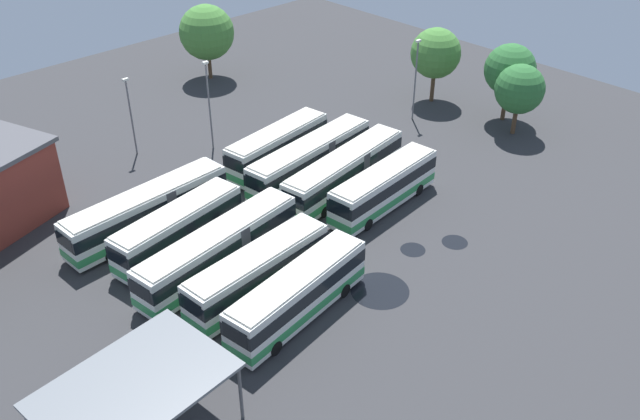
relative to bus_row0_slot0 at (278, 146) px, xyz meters
name	(u,v)px	position (x,y,z in m)	size (l,w,h in m)	color
ground_plane	(287,228)	(6.26, 8.32, -1.88)	(92.82, 92.82, 0.00)	#333335
bus_row0_slot0	(278,146)	(0.00, 0.00, 0.00)	(11.53, 3.97, 3.56)	silver
bus_row0_slot1	(311,159)	(-0.55, 3.77, 0.00)	(14.08, 4.09, 3.56)	silver
bus_row0_slot2	(345,172)	(-1.08, 7.47, 0.00)	(14.09, 4.41, 3.56)	silver
bus_row0_slot3	(384,187)	(-1.55, 11.47, 0.00)	(11.63, 3.49, 3.56)	silver
bus_row1_slot0	(148,210)	(14.27, 1.14, 0.00)	(13.99, 3.23, 3.56)	silver
bus_row1_slot1	(178,229)	(14.05, 4.95, 0.00)	(11.31, 4.13, 3.56)	silver
bus_row1_slot2	(220,249)	(13.36, 9.12, 0.00)	(14.08, 4.22, 3.56)	silver
bus_row1_slot3	(258,272)	(13.08, 13.09, 0.00)	(11.65, 3.37, 3.56)	silver
bus_row1_slot4	(298,294)	(12.70, 16.69, 0.00)	(11.82, 4.05, 3.56)	silver
maintenance_shelter	(134,386)	(25.43, 18.20, 2.12)	(10.15, 7.45, 4.20)	slate
lamp_post_by_building	(416,77)	(-16.45, 2.26, 2.76)	(0.56, 0.28, 8.45)	slate
lamp_post_near_entrance	(131,113)	(8.26, -10.87, 2.30)	(0.56, 0.28, 7.54)	slate
lamp_post_mid_lot	(209,102)	(2.36, -6.81, 2.88)	(0.56, 0.28, 8.68)	slate
tree_north_edge	(436,53)	(-21.58, 0.70, 3.52)	(5.32, 5.32, 8.08)	brown
tree_west_edge	(510,70)	(-23.16, 8.78, 3.55)	(5.13, 5.13, 8.01)	brown
tree_east_edge	(520,89)	(-21.16, 11.30, 2.82)	(4.82, 4.82, 7.12)	brown
tree_northeast	(207,32)	(-8.02, -21.39, 3.59)	(6.24, 6.24, 8.60)	brown
puddle_back_corner	(380,291)	(6.78, 18.68, -1.88)	(4.14, 4.14, 0.01)	black
puddle_near_shelter	(455,242)	(-1.73, 18.76, -1.88)	(2.01, 2.01, 0.01)	black
puddle_between_rows	(413,250)	(1.36, 17.16, -1.88)	(1.92, 1.92, 0.01)	black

